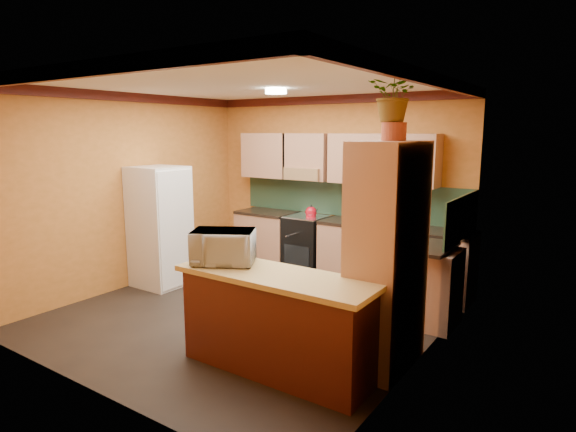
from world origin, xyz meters
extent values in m
plane|color=black|center=(0.00, 0.00, 0.00)|extent=(4.20, 4.20, 0.00)
cube|color=white|center=(0.00, 0.00, 2.70)|extent=(4.20, 4.20, 0.04)
cube|color=#C47834|center=(0.00, 2.10, 1.35)|extent=(4.20, 0.04, 2.70)
cube|color=#C47834|center=(0.00, -2.10, 1.35)|extent=(4.20, 0.04, 2.70)
cube|color=#C47834|center=(-2.10, 0.00, 1.35)|extent=(0.04, 4.20, 2.70)
cube|color=#C47834|center=(2.10, 0.00, 1.35)|extent=(0.04, 4.20, 2.70)
cube|color=#1C3326|center=(0.25, 2.09, 1.19)|extent=(3.70, 0.02, 0.53)
cube|color=#1C3326|center=(2.09, 1.40, 1.19)|extent=(0.02, 1.40, 0.53)
cube|color=tan|center=(0.10, 1.93, 1.80)|extent=(3.10, 0.34, 0.70)
cylinder|color=white|center=(0.00, 0.60, 2.66)|extent=(0.26, 0.26, 0.06)
cube|color=tan|center=(0.34, 1.80, 0.44)|extent=(3.65, 0.60, 0.88)
cube|color=black|center=(0.34, 1.80, 0.90)|extent=(3.65, 0.62, 0.04)
cube|color=black|center=(-0.28, 1.80, 0.46)|extent=(0.58, 0.58, 0.91)
cube|color=silver|center=(1.12, 1.80, 0.94)|extent=(0.48, 0.40, 0.03)
cube|color=tan|center=(1.80, 0.93, 0.44)|extent=(0.60, 0.80, 0.88)
cube|color=black|center=(1.80, 0.93, 0.90)|extent=(0.62, 0.80, 0.04)
cube|color=white|center=(-1.75, 0.21, 0.85)|extent=(0.68, 0.66, 1.70)
cube|color=tan|center=(1.85, -0.25, 1.05)|extent=(0.48, 0.90, 2.10)
cylinder|color=#9C3F25|center=(1.85, -0.20, 2.18)|extent=(0.22, 0.22, 0.16)
imported|color=tan|center=(1.85, -0.20, 2.50)|extent=(0.55, 0.51, 0.49)
cube|color=#4E1B12|center=(1.09, -0.94, 0.44)|extent=(1.80, 0.55, 0.88)
cube|color=tan|center=(1.09, -0.94, 0.91)|extent=(1.90, 0.65, 0.05)
imported|color=white|center=(0.46, -0.94, 1.09)|extent=(0.70, 0.63, 0.32)
camera|label=1|loc=(3.49, -4.30, 2.19)|focal=30.00mm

